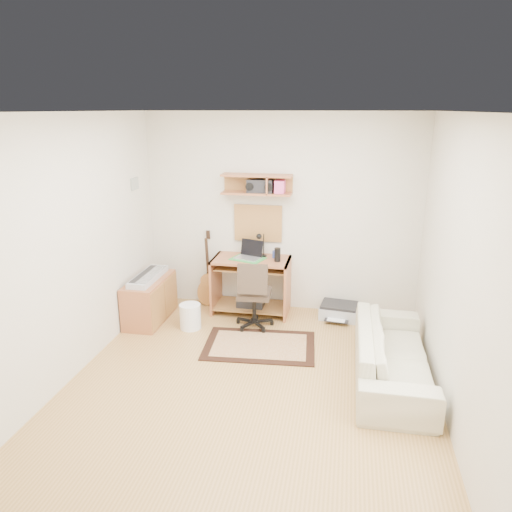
% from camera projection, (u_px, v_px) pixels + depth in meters
% --- Properties ---
extents(floor, '(3.60, 4.00, 0.01)m').
position_uv_depth(floor, '(251.00, 383.00, 4.86)').
color(floor, tan).
rests_on(floor, ground).
extents(ceiling, '(3.60, 4.00, 0.01)m').
position_uv_depth(ceiling, '(250.00, 111.00, 4.09)').
color(ceiling, white).
rests_on(ceiling, ground).
extents(back_wall, '(3.60, 0.01, 2.60)m').
position_uv_depth(back_wall, '(281.00, 214.00, 6.36)').
color(back_wall, beige).
rests_on(back_wall, ground).
extents(left_wall, '(0.01, 4.00, 2.60)m').
position_uv_depth(left_wall, '(72.00, 248.00, 4.80)').
color(left_wall, beige).
rests_on(left_wall, ground).
extents(right_wall, '(0.01, 4.00, 2.60)m').
position_uv_depth(right_wall, '(457.00, 270.00, 4.15)').
color(right_wall, beige).
rests_on(right_wall, ground).
extents(wall_shelf, '(0.90, 0.25, 0.26)m').
position_uv_depth(wall_shelf, '(257.00, 184.00, 6.17)').
color(wall_shelf, '#A7613B').
rests_on(wall_shelf, back_wall).
extents(cork_board, '(0.64, 0.03, 0.49)m').
position_uv_depth(cork_board, '(258.00, 223.00, 6.43)').
color(cork_board, tan).
rests_on(cork_board, back_wall).
extents(wall_photo, '(0.02, 0.20, 0.15)m').
position_uv_depth(wall_photo, '(135.00, 184.00, 6.08)').
color(wall_photo, '#4C8CBF').
rests_on(wall_photo, left_wall).
extents(desk, '(1.00, 0.55, 0.75)m').
position_uv_depth(desk, '(251.00, 286.00, 6.43)').
color(desk, '#A7613B').
rests_on(desk, floor).
extents(laptop, '(0.39, 0.39, 0.24)m').
position_uv_depth(laptop, '(248.00, 250.00, 6.27)').
color(laptop, silver).
rests_on(laptop, desk).
extents(speaker, '(0.08, 0.08, 0.18)m').
position_uv_depth(speaker, '(277.00, 255.00, 6.18)').
color(speaker, black).
rests_on(speaker, desk).
extents(desk_lamp, '(0.10, 0.10, 0.31)m').
position_uv_depth(desk_lamp, '(264.00, 245.00, 6.38)').
color(desk_lamp, black).
rests_on(desk_lamp, desk).
extents(pencil_cup, '(0.06, 0.06, 0.09)m').
position_uv_depth(pencil_cup, '(275.00, 254.00, 6.34)').
color(pencil_cup, '#2E408B').
rests_on(pencil_cup, desk).
extents(boombox, '(0.33, 0.15, 0.17)m').
position_uv_depth(boombox, '(260.00, 186.00, 6.17)').
color(boombox, black).
rests_on(boombox, wall_shelf).
extents(rug, '(1.32, 0.94, 0.02)m').
position_uv_depth(rug, '(260.00, 345.00, 5.59)').
color(rug, '#C6B484').
rests_on(rug, floor).
extents(task_chair, '(0.49, 0.49, 0.89)m').
position_uv_depth(task_chair, '(254.00, 294.00, 5.97)').
color(task_chair, '#34291F').
rests_on(task_chair, floor).
extents(cabinet, '(0.40, 0.90, 0.55)m').
position_uv_depth(cabinet, '(150.00, 299.00, 6.23)').
color(cabinet, '#A7613B').
rests_on(cabinet, floor).
extents(music_keyboard, '(0.24, 0.78, 0.07)m').
position_uv_depth(music_keyboard, '(148.00, 277.00, 6.14)').
color(music_keyboard, '#B2B5BA').
rests_on(music_keyboard, cabinet).
extents(guitar, '(0.29, 0.20, 1.05)m').
position_uv_depth(guitar, '(207.00, 269.00, 6.63)').
color(guitar, '#AE7135').
rests_on(guitar, floor).
extents(waste_basket, '(0.27, 0.27, 0.31)m').
position_uv_depth(waste_basket, '(190.00, 316.00, 6.01)').
color(waste_basket, white).
rests_on(waste_basket, floor).
extents(printer, '(0.52, 0.43, 0.18)m').
position_uv_depth(printer, '(339.00, 311.00, 6.34)').
color(printer, '#A5A8AA').
rests_on(printer, floor).
extents(sofa, '(0.53, 1.81, 0.71)m').
position_uv_depth(sofa, '(393.00, 346.00, 4.84)').
color(sofa, '#BDB696').
rests_on(sofa, floor).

